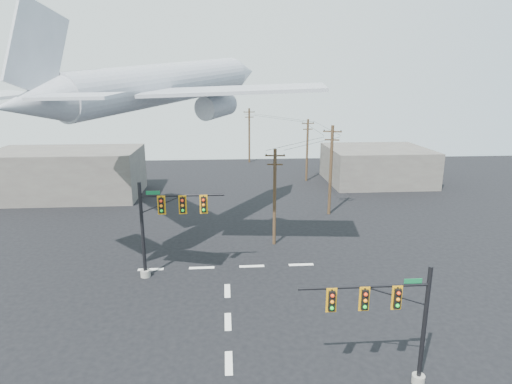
{
  "coord_description": "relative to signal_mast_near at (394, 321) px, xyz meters",
  "views": [
    {
      "loc": [
        -0.01,
        -19.57,
        14.47
      ],
      "look_at": [
        1.82,
        5.0,
        8.0
      ],
      "focal_mm": 30.0,
      "sensor_mm": 36.0,
      "label": 1
    }
  ],
  "objects": [
    {
      "name": "utility_pole_d",
      "position": [
        -3.28,
        59.15,
        1.51
      ],
      "size": [
        2.0,
        0.33,
        9.65
      ],
      "rotation": [
        0.0,
        0.0,
        0.06
      ],
      "color": "#44311D",
      "rests_on": "ground"
    },
    {
      "name": "building_left",
      "position": [
        -27.74,
        37.28,
        -0.54
      ],
      "size": [
        18.0,
        10.0,
        6.0
      ],
      "primitive_type": "cube",
      "color": "#605C55",
      "rests_on": "ground"
    },
    {
      "name": "signal_mast_near",
      "position": [
        0.0,
        0.0,
        0.0
      ],
      "size": [
        6.42,
        0.69,
        6.23
      ],
      "color": "gray",
      "rests_on": "ground"
    },
    {
      "name": "utility_pole_c",
      "position": [
        4.27,
        43.71,
        1.2
      ],
      "size": [
        1.84,
        0.48,
        9.06
      ],
      "rotation": [
        0.0,
        0.0,
        0.2
      ],
      "color": "#44311D",
      "rests_on": "ground"
    },
    {
      "name": "utility_pole_b",
      "position": [
        3.73,
        27.46,
        1.61
      ],
      "size": [
        1.91,
        0.81,
        9.83
      ],
      "rotation": [
        0.0,
        0.0,
        -0.35
      ],
      "color": "#44311D",
      "rests_on": "ground"
    },
    {
      "name": "lane_markings",
      "position": [
        -7.74,
        7.62,
        -3.53
      ],
      "size": [
        14.0,
        21.2,
        0.01
      ],
      "color": "silver",
      "rests_on": "ground"
    },
    {
      "name": "signal_mast_far",
      "position": [
        -12.4,
        12.98,
        0.61
      ],
      "size": [
        6.46,
        0.81,
        7.39
      ],
      "color": "gray",
      "rests_on": "ground"
    },
    {
      "name": "utility_pole_a",
      "position": [
        -3.4,
        18.98,
        1.02
      ],
      "size": [
        1.75,
        0.32,
        8.73
      ],
      "rotation": [
        0.0,
        0.0,
        -0.12
      ],
      "color": "#44311D",
      "rests_on": "ground"
    },
    {
      "name": "airliner",
      "position": [
        -12.37,
        19.17,
        10.56
      ],
      "size": [
        24.25,
        26.71,
        7.64
      ],
      "rotation": [
        0.0,
        -0.08,
        1.0
      ],
      "color": "#ADB1BA"
    },
    {
      "name": "building_right",
      "position": [
        14.26,
        42.28,
        -1.04
      ],
      "size": [
        14.0,
        12.0,
        5.0
      ],
      "primitive_type": "cube",
      "color": "#605C55",
      "rests_on": "ground"
    },
    {
      "name": "ground",
      "position": [
        -7.74,
        2.28,
        -3.54
      ],
      "size": [
        120.0,
        120.0,
        0.0
      ],
      "primitive_type": "plane",
      "color": "black",
      "rests_on": "ground"
    },
    {
      "name": "power_lines",
      "position": [
        1.69,
        38.62,
        5.14
      ],
      "size": [
        9.29,
        40.19,
        0.18
      ],
      "color": "black"
    }
  ]
}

